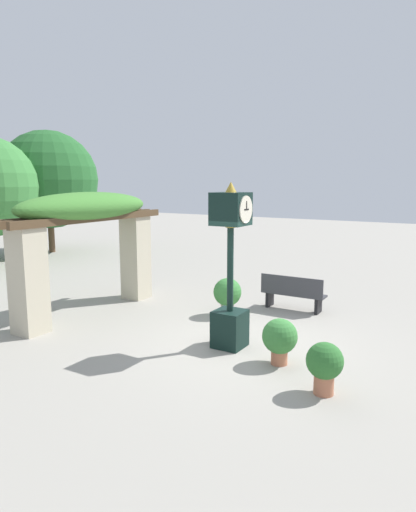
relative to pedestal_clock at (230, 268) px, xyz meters
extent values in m
plane|color=gray|center=(0.27, -0.14, -1.58)|extent=(60.00, 60.00, 0.00)
cube|color=black|center=(0.00, 0.00, -1.21)|extent=(0.58, 0.58, 0.73)
cylinder|color=black|center=(0.00, 0.00, -0.03)|extent=(0.13, 0.13, 1.63)
cylinder|color=gold|center=(0.00, 0.00, 0.81)|extent=(0.20, 0.20, 0.04)
cube|color=black|center=(0.00, 0.00, 1.14)|extent=(0.62, 0.62, 0.62)
cylinder|color=beige|center=(0.00, -0.32, 1.14)|extent=(0.51, 0.02, 0.51)
cylinder|color=beige|center=(0.00, 0.32, 1.14)|extent=(0.51, 0.02, 0.51)
cube|color=black|center=(0.00, -0.33, 1.14)|extent=(0.18, 0.01, 0.02)
cube|color=black|center=(0.00, -0.33, 1.21)|extent=(0.02, 0.01, 0.16)
cone|color=gold|center=(0.00, 0.00, 1.55)|extent=(0.22, 0.22, 0.20)
cube|color=#BCB299|center=(-1.48, 4.06, -0.43)|extent=(0.61, 0.61, 2.29)
cube|color=#BCB299|center=(2.02, 4.06, -0.43)|extent=(0.61, 0.61, 2.29)
cube|color=#4C3823|center=(0.27, 3.75, 0.79)|extent=(4.71, 0.11, 0.17)
cube|color=#4C3823|center=(0.27, 4.06, 0.79)|extent=(4.71, 0.11, 0.17)
cube|color=#4C3823|center=(0.27, 4.36, 0.79)|extent=(4.71, 0.11, 0.17)
ellipsoid|color=#427F33|center=(0.27, 4.06, 1.05)|extent=(4.00, 1.21, 0.70)
cylinder|color=#B26B4C|center=(-0.31, -1.17, -1.44)|extent=(0.29, 0.29, 0.28)
sphere|color=#387A38|center=(-0.31, -1.17, -1.06)|extent=(0.63, 0.63, 0.63)
cylinder|color=#B26B4C|center=(-1.05, -2.20, -1.42)|extent=(0.31, 0.31, 0.32)
sphere|color=#2D6B2D|center=(-1.05, -2.20, -1.04)|extent=(0.57, 0.57, 0.57)
cylinder|color=gray|center=(1.84, 1.06, -1.41)|extent=(0.32, 0.32, 0.33)
sphere|color=#387A38|center=(1.84, 1.06, -1.00)|extent=(0.68, 0.68, 0.68)
cube|color=#38383D|center=(3.16, -0.14, -1.16)|extent=(0.42, 1.62, 0.05)
cube|color=#38383D|center=(2.97, -0.14, -0.91)|extent=(0.04, 1.62, 0.45)
cube|color=black|center=(3.16, -0.78, -1.38)|extent=(0.38, 0.08, 0.39)
cube|color=black|center=(3.16, 0.51, -1.38)|extent=(0.38, 0.08, 0.39)
cylinder|color=brown|center=(6.50, 12.80, -0.70)|extent=(0.28, 0.28, 1.76)
sphere|color=#235B28|center=(6.50, 12.80, 1.71)|extent=(4.37, 4.37, 4.37)
camera|label=1|loc=(-7.60, -4.07, 1.66)|focal=32.00mm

